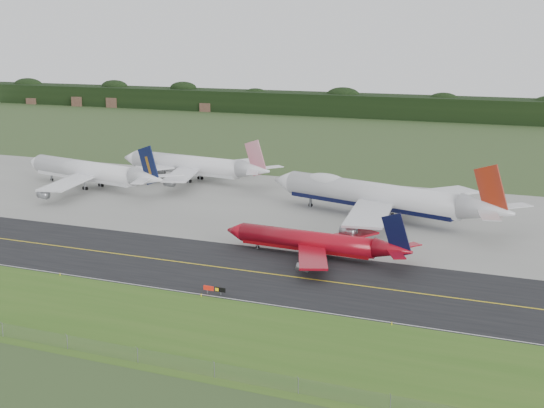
{
  "coord_description": "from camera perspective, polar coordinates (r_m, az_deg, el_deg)",
  "views": [
    {
      "loc": [
        61.48,
        -131.27,
        44.99
      ],
      "look_at": [
        -3.15,
        22.0,
        7.38
      ],
      "focal_mm": 50.0,
      "sensor_mm": 36.0,
      "label": 1
    }
  ],
  "objects": [
    {
      "name": "edge_marker_left",
      "position": [
        149.85,
        -15.67,
        -5.12
      ],
      "size": [
        0.16,
        0.16,
        0.5
      ],
      "primitive_type": "cylinder",
      "color": "yellow",
      "rests_on": "ground"
    },
    {
      "name": "edge_marker_right",
      "position": [
        122.3,
        9.0,
        -8.88
      ],
      "size": [
        0.16,
        0.16,
        0.5
      ],
      "primitive_type": "cylinder",
      "color": "yellow",
      "rests_on": "ground"
    },
    {
      "name": "grass_verge",
      "position": [
        122.76,
        -9.13,
        -8.93
      ],
      "size": [
        400.0,
        30.0,
        0.01
      ],
      "primitive_type": "cube",
      "color": "#355F1C",
      "rests_on": "ground"
    },
    {
      "name": "jet_ba_747",
      "position": [
        188.3,
        8.05,
        0.59
      ],
      "size": [
        66.22,
        53.63,
        16.96
      ],
      "color": "silver",
      "rests_on": "ground"
    },
    {
      "name": "taxiway_centreline",
      "position": [
        148.32,
        -2.79,
        -4.92
      ],
      "size": [
        400.0,
        0.4,
        0.0
      ],
      "primitive_type": "cube",
      "color": "yellow",
      "rests_on": "taxiway"
    },
    {
      "name": "edge_marker_center",
      "position": [
        133.75,
        -5.35,
        -6.86
      ],
      "size": [
        0.16,
        0.16,
        0.5
      ],
      "primitive_type": "cylinder",
      "color": "yellow",
      "rests_on": "ground"
    },
    {
      "name": "jet_navy_gold",
      "position": [
        230.25,
        -13.39,
        2.36
      ],
      "size": [
        57.03,
        48.85,
        14.82
      ],
      "color": "white",
      "rests_on": "ground"
    },
    {
      "name": "ground",
      "position": [
        151.77,
        -2.14,
        -4.51
      ],
      "size": [
        600.0,
        600.0,
        0.0
      ],
      "primitive_type": "plane",
      "color": "#344822",
      "rests_on": "ground"
    },
    {
      "name": "taxiway_sign",
      "position": [
        134.39,
        -4.37,
        -6.4
      ],
      "size": [
        4.29,
        0.17,
        1.43
      ],
      "color": "slate",
      "rests_on": "ground"
    },
    {
      "name": "horizon_treeline",
      "position": [
        411.57,
        14.27,
        6.84
      ],
      "size": [
        700.0,
        25.0,
        12.0
      ],
      "color": "black",
      "rests_on": "ground"
    },
    {
      "name": "jet_red_737",
      "position": [
        155.75,
        3.34,
        -2.89
      ],
      "size": [
        41.3,
        33.63,
        11.15
      ],
      "color": "maroon",
      "rests_on": "ground"
    },
    {
      "name": "apron",
      "position": [
        197.55,
        4.11,
        -0.46
      ],
      "size": [
        400.0,
        78.0,
        0.01
      ],
      "primitive_type": "cube",
      "color": "gray",
      "rests_on": "ground"
    },
    {
      "name": "perimeter_fence",
      "position": [
        112.43,
        -12.7,
        -10.57
      ],
      "size": [
        320.0,
        0.1,
        320.0
      ],
      "color": "slate",
      "rests_on": "ground"
    },
    {
      "name": "taxiway",
      "position": [
        148.33,
        -2.79,
        -4.93
      ],
      "size": [
        400.0,
        32.0,
        0.02
      ],
      "primitive_type": "cube",
      "color": "black",
      "rests_on": "ground"
    },
    {
      "name": "taxiway_edge_line",
      "position": [
        135.25,
        -5.65,
        -6.74
      ],
      "size": [
        400.0,
        0.25,
        0.0
      ],
      "primitive_type": "cube",
      "color": "silver",
      "rests_on": "taxiway"
    },
    {
      "name": "jet_star_tail",
      "position": [
        236.27,
        -5.91,
        2.9
      ],
      "size": [
        55.39,
        45.95,
        14.61
      ],
      "color": "white",
      "rests_on": "ground"
    }
  ]
}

